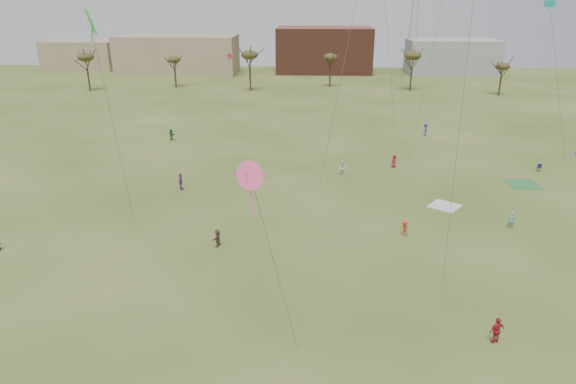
{
  "coord_description": "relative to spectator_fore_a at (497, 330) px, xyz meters",
  "views": [
    {
      "loc": [
        1.71,
        -24.76,
        19.94
      ],
      "look_at": [
        0.0,
        12.0,
        5.5
      ],
      "focal_mm": 31.19,
      "sensor_mm": 36.0,
      "label": 1
    }
  ],
  "objects": [
    {
      "name": "spectator_fore_c",
      "position": [
        -19.37,
        11.95,
        -0.12
      ],
      "size": [
        0.73,
        1.51,
        1.56
      ],
      "primitive_type": "imported",
      "rotation": [
        0.0,
        0.0,
        4.52
      ],
      "color": "brown",
      "rests_on": "ground"
    },
    {
      "name": "spectator_mid_e",
      "position": [
        -7.76,
        30.8,
        -0.08
      ],
      "size": [
        1.0,
        0.93,
        1.63
      ],
      "primitive_type": "imported",
      "rotation": [
        0.0,
        0.0,
        5.76
      ],
      "color": "silver",
      "rests_on": "ground"
    },
    {
      "name": "spectator_mid_d",
      "position": [
        -25.77,
        24.99,
        0.06
      ],
      "size": [
        0.51,
        1.14,
        1.92
      ],
      "primitive_type": "imported",
      "rotation": [
        0.0,
        0.0,
        1.61
      ],
      "color": "#8C3E96",
      "rests_on": "ground"
    },
    {
      "name": "flyer_mid_c",
      "position": [
        6.95,
        16.74,
        -0.08
      ],
      "size": [
        0.6,
        0.4,
        1.63
      ],
      "primitive_type": "imported",
      "rotation": [
        0.0,
        0.0,
        3.12
      ],
      "color": "#67A6AC",
      "rests_on": "ground"
    },
    {
      "name": "building_brick",
      "position": [
        -8.3,
        118.86,
        5.1
      ],
      "size": [
        26.0,
        16.0,
        12.0
      ],
      "primitive_type": "cube",
      "color": "brown",
      "rests_on": "ground"
    },
    {
      "name": "ground",
      "position": [
        -13.3,
        -1.14,
        -0.9
      ],
      "size": [
        260.0,
        260.0,
        0.0
      ],
      "primitive_type": "plane",
      "color": "#385119",
      "rests_on": "ground"
    },
    {
      "name": "blanket_cream",
      "position": [
        2.18,
        21.68,
        -0.89
      ],
      "size": [
        3.82,
        3.82,
        0.03
      ],
      "primitive_type": "cube",
      "rotation": [
        0.0,
        0.0,
        0.92
      ],
      "color": "silver",
      "rests_on": "ground"
    },
    {
      "name": "flyer_far_a",
      "position": [
        -32.22,
        45.25,
        -0.06
      ],
      "size": [
        1.5,
        1.38,
        1.67
      ],
      "primitive_type": "imported",
      "rotation": [
        0.0,
        0.0,
        2.44
      ],
      "color": "#21643B",
      "rests_on": "ground"
    },
    {
      "name": "spectator_fore_a",
      "position": [
        0.0,
        0.0,
        0.0
      ],
      "size": [
        1.14,
        0.79,
        1.79
      ],
      "primitive_type": "imported",
      "rotation": [
        0.0,
        0.0,
        3.52
      ],
      "color": "#B51F2E",
      "rests_on": "ground"
    },
    {
      "name": "building_grey",
      "position": [
        26.7,
        116.86,
        3.6
      ],
      "size": [
        24.0,
        12.0,
        9.0
      ],
      "primitive_type": "cube",
      "color": "gray",
      "rests_on": "ground"
    },
    {
      "name": "building_tan",
      "position": [
        -48.3,
        113.86,
        4.1
      ],
      "size": [
        32.0,
        14.0,
        10.0
      ],
      "primitive_type": "cube",
      "color": "#937F60",
      "rests_on": "ground"
    },
    {
      "name": "blanket_olive",
      "position": [
        12.63,
        28.5,
        -0.89
      ],
      "size": [
        3.37,
        3.37,
        0.03
      ],
      "primitive_type": "cube",
      "rotation": [
        0.0,
        0.0,
        0.01
      ],
      "color": "#2C7B3D",
      "rests_on": "ground"
    },
    {
      "name": "flyer_mid_b",
      "position": [
        -3.11,
        14.71,
        -0.14
      ],
      "size": [
        0.98,
        1.13,
        1.51
      ],
      "primitive_type": "imported",
      "rotation": [
        0.0,
        0.0,
        5.25
      ],
      "color": "red",
      "rests_on": "ground"
    },
    {
      "name": "flyer_far_c",
      "position": [
        5.9,
        49.52,
        0.03
      ],
      "size": [
        0.96,
        1.33,
        1.84
      ],
      "primitive_type": "imported",
      "rotation": [
        0.0,
        0.0,
        4.46
      ],
      "color": "navy",
      "rests_on": "ground"
    },
    {
      "name": "camp_chair_right",
      "position": [
        16.35,
        33.32,
        -0.64
      ],
      "size": [
        0.72,
        0.73,
        0.87
      ],
      "rotation": [
        0.0,
        0.0,
        5.66
      ],
      "color": "#15183A",
      "rests_on": "ground"
    },
    {
      "name": "blanket_plum",
      "position": [
        -18.84,
        30.33,
        -0.89
      ],
      "size": [
        4.51,
        4.51,
        0.03
      ],
      "primitive_type": "cube",
      "rotation": [
        0.0,
        0.0,
        0.55
      ],
      "color": "#AA3463",
      "rests_on": "ground"
    },
    {
      "name": "flyer_far_b",
      "position": [
        -1.16,
        33.93,
        -0.08
      ],
      "size": [
        0.94,
        0.91,
        1.63
      ],
      "primitive_type": "imported",
      "rotation": [
        0.0,
        0.0,
        0.7
      ],
      "color": "maroon",
      "rests_on": "ground"
    },
    {
      "name": "building_tan_west",
      "position": [
        -78.3,
        120.86,
        3.1
      ],
      "size": [
        20.0,
        12.0,
        8.0
      ],
      "primitive_type": "cube",
      "color": "#937F60",
      "rests_on": "ground"
    },
    {
      "name": "tree_line",
      "position": [
        -16.15,
        77.98,
        6.19
      ],
      "size": [
        117.44,
        49.32,
        8.91
      ],
      "color": "#3A2B1E",
      "rests_on": "ground"
    }
  ]
}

